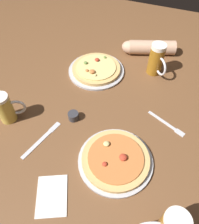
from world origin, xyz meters
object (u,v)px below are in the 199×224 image
at_px(fork_left, 167,124).
at_px(beer_mug_pale, 6,108).
at_px(pizza_plate_near, 116,159).
at_px(napkin_folded, 52,195).
at_px(ramekin_sauce, 73,116).
at_px(knife_right, 42,139).
at_px(pizza_plate_far, 96,69).
at_px(diner_arm, 147,47).
at_px(beer_mug_amber, 157,60).

bearing_deg(fork_left, beer_mug_pale, -161.90).
relative_size(pizza_plate_near, beer_mug_pale, 2.05).
distance_m(napkin_folded, fork_left, 0.60).
xyz_separation_m(ramekin_sauce, knife_right, (-0.08, -0.16, -0.02)).
height_order(pizza_plate_far, diner_arm, diner_arm).
bearing_deg(knife_right, fork_left, 29.25).
distance_m(pizza_plate_far, ramekin_sauce, 0.36).
xyz_separation_m(pizza_plate_near, beer_mug_pale, (-0.54, 0.04, 0.06)).
distance_m(pizza_plate_near, napkin_folded, 0.29).
bearing_deg(fork_left, pizza_plate_near, -121.78).
height_order(napkin_folded, fork_left, napkin_folded).
height_order(pizza_plate_near, beer_mug_pale, beer_mug_pale).
relative_size(napkin_folded, fork_left, 0.84).
bearing_deg(beer_mug_amber, knife_right, -120.71).
relative_size(pizza_plate_near, beer_mug_amber, 1.72).
distance_m(pizza_plate_far, napkin_folded, 0.73).
height_order(pizza_plate_near, pizza_plate_far, same).
relative_size(ramekin_sauce, diner_arm, 0.16).
bearing_deg(fork_left, napkin_folded, -125.23).
relative_size(pizza_plate_far, napkin_folded, 2.00).
xyz_separation_m(fork_left, diner_arm, (-0.22, 0.50, 0.04)).
relative_size(napkin_folded, diner_arm, 0.49).
bearing_deg(napkin_folded, beer_mug_pale, 144.56).
xyz_separation_m(beer_mug_pale, diner_arm, (0.49, 0.73, -0.03)).
bearing_deg(pizza_plate_near, knife_right, -177.42).
xyz_separation_m(ramekin_sauce, diner_arm, (0.20, 0.63, 0.02)).
xyz_separation_m(pizza_plate_near, diner_arm, (-0.05, 0.77, 0.03)).
distance_m(pizza_plate_far, beer_mug_pale, 0.54).
bearing_deg(fork_left, ramekin_sauce, -163.55).
bearing_deg(diner_arm, fork_left, -66.08).
bearing_deg(diner_arm, ramekin_sauce, -107.99).
height_order(pizza_plate_far, knife_right, pizza_plate_far).
relative_size(beer_mug_amber, fork_left, 0.96).
bearing_deg(knife_right, napkin_folded, -51.78).
xyz_separation_m(beer_mug_amber, diner_arm, (-0.08, 0.16, -0.05)).
height_order(ramekin_sauce, napkin_folded, ramekin_sauce).
xyz_separation_m(pizza_plate_far, napkin_folded, (0.10, -0.72, -0.01)).
bearing_deg(ramekin_sauce, beer_mug_pale, -159.49).
bearing_deg(pizza_plate_far, ramekin_sauce, -86.45).
bearing_deg(beer_mug_amber, pizza_plate_far, -160.38).
distance_m(ramekin_sauce, diner_arm, 0.66).
xyz_separation_m(fork_left, knife_right, (-0.51, -0.28, -0.00)).
relative_size(napkin_folded, knife_right, 0.69).
bearing_deg(beer_mug_pale, pizza_plate_near, -3.93).
bearing_deg(fork_left, diner_arm, 113.92).
xyz_separation_m(pizza_plate_near, ramekin_sauce, (-0.26, 0.14, 0.00)).
bearing_deg(beer_mug_pale, ramekin_sauce, 20.51).
distance_m(beer_mug_pale, diner_arm, 0.88).
height_order(beer_mug_amber, beer_mug_pale, beer_mug_amber).
xyz_separation_m(beer_mug_pale, ramekin_sauce, (0.28, 0.11, -0.06)).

